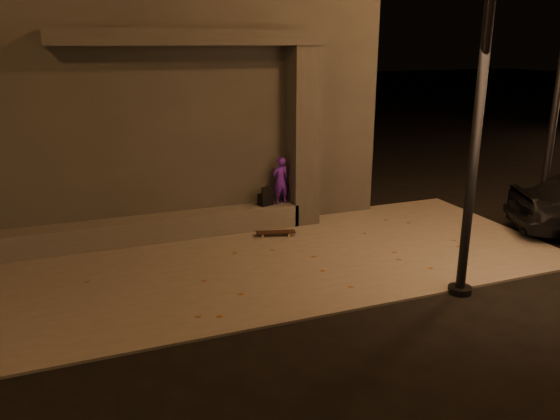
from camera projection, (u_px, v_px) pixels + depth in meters
name	position (u px, v px, depth m)	size (l,w,h in m)	color
ground	(298.00, 315.00, 7.72)	(120.00, 120.00, 0.00)	black
sidewalk	(253.00, 263.00, 9.49)	(11.00, 4.40, 0.04)	#655F59
building	(147.00, 92.00, 12.39)	(9.00, 5.10, 5.22)	#3A3735
ledge	(150.00, 229.00, 10.46)	(6.00, 0.55, 0.45)	#53514B
column	(303.00, 137.00, 11.11)	(0.55, 0.55, 3.60)	#3A3735
canopy	(192.00, 37.00, 9.82)	(5.00, 0.70, 0.28)	#3A3735
skateboarder	(280.00, 181.00, 11.19)	(0.36, 0.23, 0.98)	#511AAE
backpack	(266.00, 198.00, 11.18)	(0.33, 0.27, 0.41)	black
skateboard	(276.00, 232.00, 10.74)	(0.81, 0.39, 0.09)	black
street_lamp_0	(488.00, 22.00, 7.24)	(0.36, 0.36, 6.93)	black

